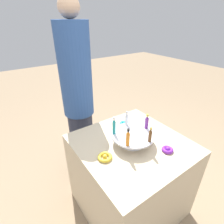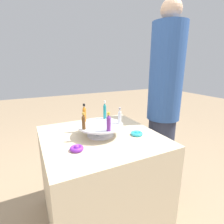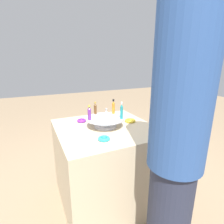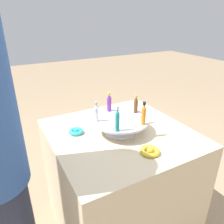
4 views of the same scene
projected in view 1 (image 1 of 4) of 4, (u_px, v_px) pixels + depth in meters
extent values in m
plane|color=#997F60|center=(128.00, 203.00, 1.70)|extent=(12.00, 12.00, 0.00)
cube|color=beige|center=(130.00, 176.00, 1.53)|extent=(0.81, 0.81, 0.74)
cylinder|color=silver|center=(132.00, 142.00, 1.35)|extent=(0.19, 0.19, 0.01)
cylinder|color=silver|center=(132.00, 139.00, 1.33)|extent=(0.10, 0.10, 0.06)
cylinder|color=silver|center=(133.00, 135.00, 1.31)|extent=(0.33, 0.33, 0.01)
cylinder|color=orange|center=(128.00, 140.00, 1.17)|extent=(0.03, 0.03, 0.10)
cone|color=orange|center=(128.00, 133.00, 1.14)|extent=(0.02, 0.02, 0.02)
cylinder|color=black|center=(128.00, 130.00, 1.13)|extent=(0.02, 0.02, 0.02)
cylinder|color=brown|center=(150.00, 137.00, 1.21)|extent=(0.02, 0.02, 0.08)
cone|color=brown|center=(151.00, 131.00, 1.19)|extent=(0.02, 0.02, 0.02)
cylinder|color=#B79338|center=(151.00, 129.00, 1.18)|extent=(0.02, 0.02, 0.01)
cylinder|color=#702D93|center=(147.00, 124.00, 1.36)|extent=(0.03, 0.03, 0.09)
cone|color=#702D93|center=(148.00, 117.00, 1.33)|extent=(0.03, 0.03, 0.02)
cylinder|color=gold|center=(148.00, 115.00, 1.32)|extent=(0.02, 0.02, 0.02)
cylinder|color=silver|center=(127.00, 120.00, 1.41)|extent=(0.02, 0.02, 0.09)
cone|color=silver|center=(127.00, 114.00, 1.38)|extent=(0.02, 0.02, 0.02)
cylinder|color=#B2B2B7|center=(127.00, 112.00, 1.37)|extent=(0.02, 0.02, 0.02)
cylinder|color=teal|center=(114.00, 128.00, 1.29)|extent=(0.02, 0.02, 0.10)
cone|color=teal|center=(114.00, 121.00, 1.26)|extent=(0.02, 0.02, 0.02)
cylinder|color=silver|center=(114.00, 118.00, 1.25)|extent=(0.02, 0.02, 0.02)
torus|color=#2DB7CC|center=(124.00, 124.00, 1.57)|extent=(0.09, 0.09, 0.02)
sphere|color=#2DB7CC|center=(124.00, 123.00, 1.57)|extent=(0.03, 0.03, 0.03)
torus|color=gold|center=(105.00, 157.00, 1.20)|extent=(0.10, 0.10, 0.02)
sphere|color=gold|center=(105.00, 157.00, 1.19)|extent=(0.03, 0.03, 0.03)
torus|color=purple|center=(167.00, 150.00, 1.26)|extent=(0.08, 0.08, 0.03)
sphere|color=purple|center=(168.00, 149.00, 1.26)|extent=(0.04, 0.04, 0.04)
cylinder|color=#282D42|center=(82.00, 141.00, 1.96)|extent=(0.25, 0.25, 0.74)
cylinder|color=#2D5193|center=(75.00, 72.00, 1.59)|extent=(0.30, 0.30, 0.84)
sphere|color=#D8AD89|center=(69.00, 6.00, 1.34)|extent=(0.18, 0.18, 0.18)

